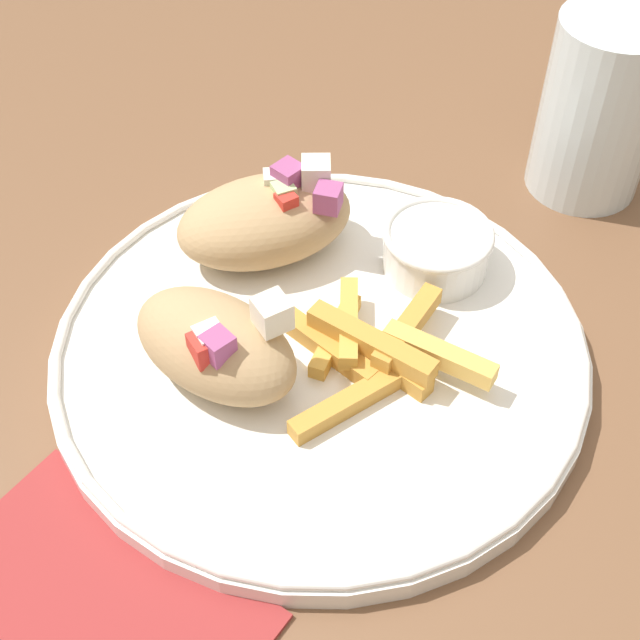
{
  "coord_description": "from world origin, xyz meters",
  "views": [
    {
      "loc": [
        0.13,
        -0.35,
        1.15
      ],
      "look_at": [
        -0.03,
        -0.05,
        0.78
      ],
      "focal_mm": 50.0,
      "sensor_mm": 36.0,
      "label": 1
    }
  ],
  "objects_px": {
    "plate": "(320,348)",
    "pita_sandwich_near": "(216,345)",
    "fries_pile": "(371,350)",
    "water_glass": "(597,116)",
    "pita_sandwich_far": "(266,220)",
    "sauce_ramekin": "(439,247)"
  },
  "relations": [
    {
      "from": "plate",
      "to": "pita_sandwich_near",
      "type": "distance_m",
      "value": 0.07
    },
    {
      "from": "fries_pile",
      "to": "water_glass",
      "type": "distance_m",
      "value": 0.24
    },
    {
      "from": "pita_sandwich_far",
      "to": "water_glass",
      "type": "bearing_deg",
      "value": 1.31
    },
    {
      "from": "pita_sandwich_near",
      "to": "sauce_ramekin",
      "type": "xyz_separation_m",
      "value": [
        0.07,
        0.14,
        -0.01
      ]
    },
    {
      "from": "plate",
      "to": "water_glass",
      "type": "xyz_separation_m",
      "value": [
        0.08,
        0.23,
        0.05
      ]
    },
    {
      "from": "sauce_ramekin",
      "to": "fries_pile",
      "type": "bearing_deg",
      "value": -90.68
    },
    {
      "from": "fries_pile",
      "to": "sauce_ramekin",
      "type": "bearing_deg",
      "value": 89.32
    },
    {
      "from": "pita_sandwich_far",
      "to": "fries_pile",
      "type": "distance_m",
      "value": 0.11
    },
    {
      "from": "fries_pile",
      "to": "sauce_ramekin",
      "type": "distance_m",
      "value": 0.09
    },
    {
      "from": "plate",
      "to": "water_glass",
      "type": "relative_size",
      "value": 2.48
    },
    {
      "from": "fries_pile",
      "to": "water_glass",
      "type": "height_order",
      "value": "water_glass"
    },
    {
      "from": "water_glass",
      "to": "fries_pile",
      "type": "bearing_deg",
      "value": -102.17
    },
    {
      "from": "fries_pile",
      "to": "pita_sandwich_far",
      "type": "bearing_deg",
      "value": 152.77
    },
    {
      "from": "pita_sandwich_far",
      "to": "fries_pile",
      "type": "xyz_separation_m",
      "value": [
        0.1,
        -0.05,
        -0.01
      ]
    },
    {
      "from": "pita_sandwich_far",
      "to": "sauce_ramekin",
      "type": "height_order",
      "value": "pita_sandwich_far"
    },
    {
      "from": "pita_sandwich_far",
      "to": "fries_pile",
      "type": "height_order",
      "value": "pita_sandwich_far"
    },
    {
      "from": "pita_sandwich_near",
      "to": "pita_sandwich_far",
      "type": "relative_size",
      "value": 0.83
    },
    {
      "from": "plate",
      "to": "pita_sandwich_far",
      "type": "height_order",
      "value": "pita_sandwich_far"
    },
    {
      "from": "plate",
      "to": "fries_pile",
      "type": "distance_m",
      "value": 0.04
    },
    {
      "from": "pita_sandwich_near",
      "to": "fries_pile",
      "type": "distance_m",
      "value": 0.09
    },
    {
      "from": "fries_pile",
      "to": "water_glass",
      "type": "bearing_deg",
      "value": 77.83
    },
    {
      "from": "pita_sandwich_near",
      "to": "sauce_ramekin",
      "type": "distance_m",
      "value": 0.15
    }
  ]
}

